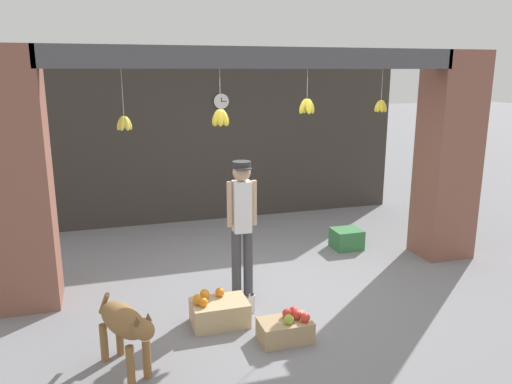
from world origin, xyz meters
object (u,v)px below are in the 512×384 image
dog (125,325)px  fruit_crate_apples (286,328)px  produce_box_green (347,239)px  shopkeeper (242,219)px  fruit_crate_oranges (218,311)px  water_bottle (252,303)px  wall_clock (221,101)px

dog → fruit_crate_apples: (1.52, 0.08, -0.32)m
produce_box_green → shopkeeper: bearing=-150.2°
dog → fruit_crate_oranges: (0.95, 0.59, -0.31)m
dog → fruit_crate_apples: dog is taller
fruit_crate_apples → water_bottle: size_ratio=2.28×
water_bottle → wall_clock: size_ratio=0.82×
water_bottle → wall_clock: bearing=81.7°
dog → wall_clock: wall_clock is taller
dog → wall_clock: bearing=131.3°
shopkeeper → water_bottle: bearing=91.4°
shopkeeper → fruit_crate_oranges: (-0.42, -0.58, -0.79)m
shopkeeper → water_bottle: size_ratio=7.16×
fruit_crate_apples → produce_box_green: bearing=51.1°
water_bottle → wall_clock: 4.10m
fruit_crate_oranges → wall_clock: 4.28m
fruit_crate_apples → water_bottle: fruit_crate_apples is taller
dog → water_bottle: 1.58m
produce_box_green → water_bottle: size_ratio=1.86×
dog → fruit_crate_oranges: dog is taller
produce_box_green → wall_clock: wall_clock is taller
dog → fruit_crate_apples: size_ratio=1.74×
dog → shopkeeper: size_ratio=0.55×
dog → shopkeeper: bearing=105.5°
dog → produce_box_green: 4.00m
wall_clock → shopkeeper: bearing=-99.2°
water_bottle → dog: bearing=-151.6°
fruit_crate_apples → produce_box_green: size_ratio=1.22×
shopkeeper → fruit_crate_apples: bearing=100.6°
dog → fruit_crate_oranges: bearing=96.8°
shopkeeper → water_bottle: 0.94m
fruit_crate_apples → water_bottle: bearing=103.6°
fruit_crate_apples → wall_clock: bearing=85.1°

